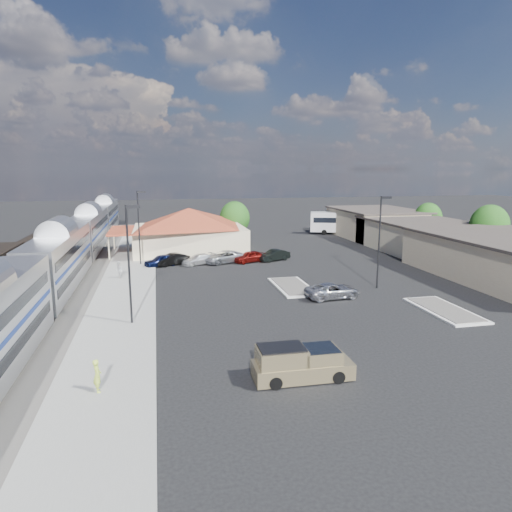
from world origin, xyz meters
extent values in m
plane|color=black|center=(0.00, 0.00, 0.00)|extent=(280.00, 280.00, 0.00)
cube|color=#4C4944|center=(-21.00, 8.00, 0.06)|extent=(16.00, 100.00, 0.12)
cube|color=gray|center=(-12.00, 6.00, 0.09)|extent=(5.50, 92.00, 0.18)
cube|color=silver|center=(-18.00, 5.32, 3.05)|extent=(3.00, 20.00, 5.00)
cube|color=black|center=(-18.00, 5.32, 0.30)|extent=(2.20, 16.00, 0.60)
cube|color=silver|center=(-18.00, 26.32, 3.05)|extent=(3.00, 20.00, 5.00)
cube|color=black|center=(-18.00, 26.32, 0.30)|extent=(2.20, 16.00, 0.60)
cube|color=silver|center=(-18.00, 47.32, 3.05)|extent=(3.00, 20.00, 5.00)
cube|color=black|center=(-18.00, 47.32, 0.30)|extent=(2.20, 16.00, 0.60)
cylinder|color=black|center=(-24.00, 20.66, 2.10)|extent=(2.80, 14.00, 2.80)
cube|color=black|center=(-24.00, 20.66, 0.30)|extent=(2.20, 12.00, 0.60)
cube|color=beige|center=(-4.50, 24.00, 1.80)|extent=(15.00, 12.00, 3.60)
pyramid|color=maroon|center=(-4.50, 24.00, 4.90)|extent=(15.30, 12.24, 2.60)
cube|color=maroon|center=(-13.60, 24.00, 3.30)|extent=(3.20, 9.60, 0.25)
cube|color=#C6B28C|center=(28.00, 18.00, 2.00)|extent=(12.00, 18.00, 4.00)
cube|color=#3F3833|center=(28.00, 18.00, 4.15)|extent=(12.40, 18.40, 0.30)
cube|color=#C6B28C|center=(28.00, 32.00, 2.25)|extent=(12.00, 16.00, 4.50)
cube|color=#3F3833|center=(28.00, 32.00, 4.65)|extent=(12.40, 16.40, 0.30)
cube|color=silver|center=(4.00, 2.00, 0.07)|extent=(3.30, 7.50, 0.15)
cube|color=#4C4944|center=(4.00, 2.00, 0.16)|extent=(2.70, 6.90, 0.10)
cube|color=silver|center=(14.00, -8.00, 0.07)|extent=(3.30, 7.50, 0.15)
cube|color=#4C4944|center=(14.00, -8.00, 0.16)|extent=(2.70, 6.90, 0.10)
cylinder|color=black|center=(-11.00, -6.00, 4.50)|extent=(0.16, 0.16, 9.00)
cube|color=black|center=(-10.50, -6.00, 8.85)|extent=(1.00, 0.25, 0.22)
cylinder|color=black|center=(-11.00, 16.00, 4.50)|extent=(0.16, 0.16, 9.00)
cube|color=black|center=(-10.50, 16.00, 8.85)|extent=(1.00, 0.25, 0.22)
cylinder|color=black|center=(12.00, 0.00, 4.50)|extent=(0.16, 0.16, 9.00)
cube|color=black|center=(12.50, 0.00, 8.85)|extent=(1.00, 0.25, 0.22)
cylinder|color=#382314|center=(34.00, 12.00, 1.43)|extent=(0.30, 0.30, 2.86)
ellipsoid|color=#154814|center=(34.00, 12.00, 4.23)|extent=(4.94, 4.94, 5.46)
cylinder|color=#382314|center=(34.00, 26.00, 1.28)|extent=(0.30, 0.30, 2.55)
ellipsoid|color=#154814|center=(34.00, 26.00, 3.77)|extent=(4.41, 4.41, 4.87)
cylinder|color=#382314|center=(3.00, 30.00, 1.36)|extent=(0.30, 0.30, 2.73)
ellipsoid|color=#154814|center=(3.00, 30.00, 4.03)|extent=(4.71, 4.71, 5.21)
cube|color=tan|center=(-1.29, -17.27, 0.55)|extent=(5.53, 2.07, 0.90)
cube|color=tan|center=(-1.29, -17.27, 1.25)|extent=(2.12, 1.93, 0.95)
cube|color=tan|center=(-1.29, -17.27, 1.35)|extent=(2.67, 1.94, 1.10)
cylinder|color=black|center=(0.46, -18.20, 0.36)|extent=(0.72, 0.29, 0.72)
cylinder|color=black|center=(0.49, -16.40, 0.36)|extent=(0.72, 0.29, 0.72)
cylinder|color=black|center=(-3.06, -18.15, 0.36)|extent=(0.72, 0.29, 0.72)
cylinder|color=black|center=(-3.04, -16.35, 0.36)|extent=(0.72, 0.29, 0.72)
imported|color=#A9AAB1|center=(6.41, -2.42, 0.70)|extent=(5.22, 2.78, 1.40)
cube|color=white|center=(24.00, 36.00, 2.19)|extent=(12.39, 6.56, 3.46)
cube|color=black|center=(24.00, 36.00, 2.60)|extent=(11.48, 6.28, 0.92)
cylinder|color=black|center=(27.63, 33.45, 0.46)|extent=(0.96, 0.59, 0.92)
cylinder|color=black|center=(28.43, 35.70, 0.46)|extent=(0.96, 0.59, 0.92)
cylinder|color=black|center=(20.15, 36.10, 0.46)|extent=(0.96, 0.59, 0.92)
cylinder|color=black|center=(20.94, 38.34, 0.46)|extent=(0.96, 0.59, 0.92)
imported|color=#C5E447|center=(-12.18, -16.74, 1.06)|extent=(0.58, 0.73, 1.76)
imported|color=silver|center=(-12.99, 8.90, 1.07)|extent=(0.92, 1.04, 1.79)
imported|color=#0B1339|center=(-8.50, 15.04, 0.71)|extent=(4.51, 3.23, 1.43)
imported|color=black|center=(-7.28, 15.34, 0.71)|extent=(4.54, 3.25, 1.42)
imported|color=silver|center=(-4.08, 15.04, 0.64)|extent=(4.73, 3.47, 1.27)
imported|color=gray|center=(-0.88, 15.34, 0.75)|extent=(5.97, 4.42, 1.51)
imported|color=maroon|center=(2.32, 15.04, 0.73)|extent=(4.62, 3.15, 1.46)
imported|color=black|center=(5.52, 15.34, 0.71)|extent=(4.54, 3.09, 1.42)
camera|label=1|loc=(-8.87, -39.85, 11.51)|focal=32.00mm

